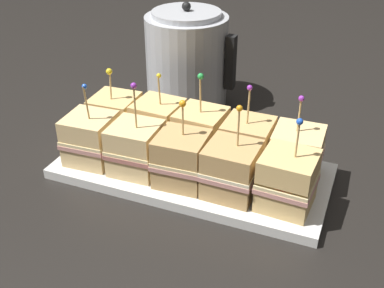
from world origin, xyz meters
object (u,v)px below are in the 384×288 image
at_px(sandwich_front_center, 182,159).
at_px(sandwich_back_center, 201,134).
at_px(sandwich_front_far_left, 91,139).
at_px(sandwich_back_far_left, 116,117).
at_px(sandwich_front_right, 232,170).
at_px(sandwich_back_right, 247,144).
at_px(sandwich_back_left, 158,125).
at_px(sandwich_front_far_right, 287,181).
at_px(sandwich_front_left, 136,148).
at_px(serving_platter, 192,171).
at_px(sandwich_back_far_right, 297,154).
at_px(kettle_steel, 187,59).

distance_m(sandwich_front_center, sandwich_back_center, 0.09).
relative_size(sandwich_front_far_left, sandwich_back_far_left, 1.04).
height_order(sandwich_front_right, sandwich_back_right, same).
distance_m(sandwich_back_left, sandwich_back_right, 0.18).
xyz_separation_m(sandwich_front_far_right, sandwich_back_center, (-0.18, 0.09, 0.00)).
bearing_deg(sandwich_front_far_left, sandwich_front_right, -0.20).
bearing_deg(sandwich_back_left, sandwich_front_right, -27.49).
distance_m(sandwich_back_left, sandwich_back_center, 0.09).
relative_size(sandwich_front_left, sandwich_front_right, 1.07).
distance_m(sandwich_front_center, sandwich_front_far_right, 0.18).
height_order(sandwich_front_center, sandwich_front_right, sandwich_front_right).
distance_m(sandwich_front_far_left, sandwich_back_right, 0.29).
xyz_separation_m(sandwich_front_far_left, sandwich_front_center, (0.18, -0.00, 0.00)).
height_order(sandwich_front_far_left, sandwich_front_far_right, sandwich_front_far_right).
relative_size(serving_platter, sandwich_front_left, 2.85).
bearing_deg(sandwich_back_center, sandwich_front_far_right, -26.02).
bearing_deg(sandwich_front_far_left, serving_platter, 13.89).
bearing_deg(sandwich_front_right, serving_platter, 152.76).
xyz_separation_m(sandwich_back_far_left, sandwich_back_far_right, (0.36, -0.00, -0.00)).
distance_m(sandwich_front_left, sandwich_front_far_right, 0.27).
xyz_separation_m(sandwich_front_right, sandwich_back_right, (0.00, 0.09, -0.00)).
height_order(serving_platter, sandwich_back_far_right, sandwich_back_far_right).
distance_m(sandwich_front_left, sandwich_back_far_right, 0.28).
relative_size(sandwich_back_left, kettle_steel, 0.66).
relative_size(serving_platter, kettle_steel, 2.09).
xyz_separation_m(sandwich_front_far_left, kettle_steel, (0.05, 0.34, 0.04)).
distance_m(sandwich_front_right, sandwich_back_right, 0.09).
bearing_deg(sandwich_back_right, sandwich_back_left, 179.20).
distance_m(sandwich_front_far_left, sandwich_back_far_left, 0.09).
xyz_separation_m(sandwich_front_left, sandwich_front_right, (0.18, -0.00, -0.00)).
bearing_deg(serving_platter, sandwich_back_far_right, 13.94).
bearing_deg(sandwich_front_left, sandwich_front_right, -0.49).
xyz_separation_m(serving_platter, sandwich_back_center, (-0.00, 0.04, 0.06)).
relative_size(sandwich_front_center, sandwich_back_right, 0.95).
bearing_deg(sandwich_front_left, sandwich_front_far_right, -0.22).
xyz_separation_m(sandwich_front_far_right, sandwich_back_far_left, (-0.36, 0.09, -0.00)).
bearing_deg(kettle_steel, sandwich_front_far_left, -98.66).
relative_size(sandwich_front_far_left, sandwich_back_left, 1.01).
bearing_deg(sandwich_back_far_left, sandwich_front_far_right, -13.99).
height_order(sandwich_back_left, sandwich_back_center, sandwich_back_center).
bearing_deg(sandwich_front_right, sandwich_front_far_left, 179.80).
xyz_separation_m(sandwich_front_far_left, sandwich_back_far_right, (0.36, 0.09, 0.00)).
height_order(sandwich_back_center, sandwich_back_far_right, sandwich_back_center).
relative_size(sandwich_back_left, sandwich_back_center, 0.92).
bearing_deg(sandwich_back_far_left, sandwich_back_right, -0.22).
bearing_deg(serving_platter, sandwich_front_center, -89.33).
bearing_deg(sandwich_front_far_right, sandwich_front_center, -179.80).
height_order(sandwich_front_center, sandwich_back_right, sandwich_back_right).
distance_m(sandwich_front_left, sandwich_front_center, 0.09).
distance_m(sandwich_front_center, sandwich_back_far_right, 0.20).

